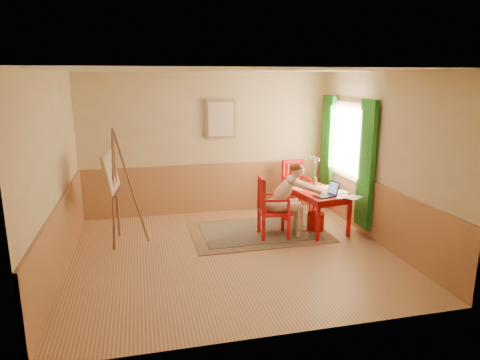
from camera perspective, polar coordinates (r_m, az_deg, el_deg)
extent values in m
cube|color=tan|center=(6.84, -1.00, -9.84)|extent=(5.00, 4.50, 0.02)
cube|color=white|center=(6.28, -1.10, 14.49)|extent=(5.00, 4.50, 0.02)
cube|color=tan|center=(8.60, -4.25, 4.79)|extent=(5.00, 0.02, 2.80)
cube|color=tan|center=(4.30, 5.37, -4.22)|extent=(5.00, 0.02, 2.80)
cube|color=tan|center=(6.39, -23.64, 0.59)|extent=(0.02, 4.50, 2.80)
cube|color=tan|center=(7.35, 18.46, 2.62)|extent=(0.02, 4.50, 2.80)
cube|color=#A86F45|center=(8.76, -4.12, -1.07)|extent=(5.00, 0.04, 1.00)
cube|color=#A86F45|center=(6.62, -22.64, -7.00)|extent=(0.04, 4.50, 1.00)
cube|color=#A86F45|center=(7.55, 17.75, -4.10)|extent=(0.04, 4.50, 1.00)
cube|color=white|center=(8.25, 14.33, 5.08)|extent=(0.02, 1.00, 1.30)
cube|color=#9A7658|center=(8.24, 14.20, 5.08)|extent=(0.03, 1.12, 1.42)
cube|color=#2A9228|center=(7.60, 16.41, 1.94)|extent=(0.08, 0.45, 2.20)
cube|color=#2A9228|center=(8.96, 11.54, 3.93)|extent=(0.08, 0.45, 2.20)
cube|color=#9A7658|center=(8.53, -2.58, 8.13)|extent=(0.60, 0.04, 0.76)
cube|color=beige|center=(8.51, -2.55, 8.11)|extent=(0.50, 0.02, 0.66)
cube|color=#8C7251|center=(7.72, 2.48, -6.93)|extent=(2.42, 1.62, 0.01)
cube|color=black|center=(7.72, 2.48, -6.87)|extent=(2.01, 1.22, 0.01)
cube|color=red|center=(7.81, 10.24, -1.54)|extent=(0.89, 1.29, 0.04)
cube|color=red|center=(7.83, 10.22, -2.04)|extent=(0.78, 1.18, 0.10)
cube|color=red|center=(7.31, 10.31, -5.56)|extent=(0.06, 0.06, 0.68)
cube|color=red|center=(7.65, 14.31, -4.90)|extent=(0.06, 0.06, 0.68)
cube|color=red|center=(8.22, 6.25, -3.26)|extent=(0.06, 0.06, 0.68)
cube|color=red|center=(8.52, 9.97, -2.78)|extent=(0.06, 0.06, 0.68)
cube|color=red|center=(7.40, 4.51, -4.22)|extent=(0.53, 0.51, 0.05)
cube|color=red|center=(7.24, 3.14, -6.60)|extent=(0.06, 0.06, 0.43)
cube|color=red|center=(7.33, 6.50, -6.40)|extent=(0.06, 0.06, 0.43)
cube|color=red|center=(7.62, 2.53, -5.54)|extent=(0.06, 0.06, 0.43)
cube|color=red|center=(7.71, 5.72, -5.36)|extent=(0.06, 0.06, 0.43)
cube|color=red|center=(7.07, 3.20, -2.37)|extent=(0.06, 0.06, 0.58)
cube|color=red|center=(7.46, 2.57, -1.50)|extent=(0.06, 0.06, 0.58)
cube|color=red|center=(7.20, 2.90, 0.07)|extent=(0.09, 0.47, 0.06)
cube|color=red|center=(7.17, 3.04, -2.27)|extent=(0.04, 0.05, 0.48)
cube|color=red|center=(7.27, 2.87, -2.05)|extent=(0.04, 0.05, 0.48)
cube|color=red|center=(7.37, 2.71, -1.83)|extent=(0.04, 0.05, 0.48)
cube|color=red|center=(7.13, 4.91, -2.75)|extent=(0.44, 0.08, 0.04)
cube|color=red|center=(7.21, 6.50, -3.57)|extent=(0.05, 0.05, 0.23)
cube|color=red|center=(7.52, 4.20, -1.87)|extent=(0.44, 0.08, 0.04)
cube|color=red|center=(7.59, 5.71, -2.66)|extent=(0.05, 0.05, 0.23)
cube|color=red|center=(8.77, 7.57, -1.45)|extent=(0.52, 0.54, 0.05)
cube|color=red|center=(8.93, 5.71, -2.70)|extent=(0.06, 0.06, 0.43)
cube|color=red|center=(8.56, 6.95, -3.47)|extent=(0.06, 0.06, 0.43)
cube|color=red|center=(9.11, 8.06, -2.45)|extent=(0.06, 0.06, 0.43)
cube|color=red|center=(8.75, 9.38, -3.18)|extent=(0.06, 0.06, 0.43)
cube|color=red|center=(8.80, 5.80, 0.76)|extent=(0.06, 0.06, 0.58)
cube|color=red|center=(8.98, 8.18, 0.95)|extent=(0.06, 0.06, 0.58)
cube|color=red|center=(8.83, 7.05, 2.50)|extent=(0.47, 0.10, 0.06)
cube|color=red|center=(8.84, 6.38, 0.70)|extent=(0.05, 0.04, 0.48)
cube|color=red|center=(8.89, 7.00, 0.75)|extent=(0.05, 0.04, 0.48)
cube|color=red|center=(8.94, 7.61, 0.80)|extent=(0.05, 0.04, 0.48)
cube|color=red|center=(8.62, 6.40, 0.08)|extent=(0.09, 0.44, 0.04)
cube|color=red|center=(8.47, 6.99, -1.00)|extent=(0.05, 0.05, 0.23)
cube|color=red|center=(8.80, 8.82, 0.29)|extent=(0.09, 0.44, 0.04)
cube|color=red|center=(8.66, 9.44, -0.76)|extent=(0.05, 0.05, 0.23)
ellipsoid|color=beige|center=(7.36, 4.55, -3.35)|extent=(0.32, 0.39, 0.23)
cylinder|color=beige|center=(7.33, 6.36, -3.56)|extent=(0.47, 0.20, 0.16)
cylinder|color=beige|center=(7.50, 6.01, -3.15)|extent=(0.47, 0.20, 0.16)
cylinder|color=beige|center=(7.47, 7.91, -5.45)|extent=(0.13, 0.13, 0.52)
cylinder|color=beige|center=(7.63, 7.53, -5.01)|extent=(0.13, 0.13, 0.52)
cube|color=beige|center=(7.57, 8.32, -7.24)|extent=(0.22, 0.11, 0.08)
cube|color=beige|center=(7.73, 7.94, -6.77)|extent=(0.22, 0.11, 0.08)
ellipsoid|color=beige|center=(7.33, 5.75, -1.59)|extent=(0.52, 0.34, 0.54)
ellipsoid|color=beige|center=(7.32, 6.95, -0.06)|extent=(0.23, 0.32, 0.18)
sphere|color=beige|center=(7.31, 7.80, 1.24)|extent=(0.22, 0.22, 0.20)
ellipsoid|color=#5E2A14|center=(7.29, 7.65, 1.69)|extent=(0.21, 0.22, 0.15)
sphere|color=#5E2A14|center=(7.27, 7.03, 1.59)|extent=(0.12, 0.12, 0.11)
cylinder|color=beige|center=(7.22, 7.99, -0.74)|extent=(0.24, 0.13, 0.15)
cylinder|color=beige|center=(7.33, 9.65, -1.28)|extent=(0.31, 0.12, 0.18)
sphere|color=beige|center=(7.24, 8.74, -0.99)|extent=(0.10, 0.10, 0.09)
sphere|color=beige|center=(7.41, 10.54, -1.56)|extent=(0.08, 0.08, 0.08)
cylinder|color=beige|center=(7.50, 7.35, -0.18)|extent=(0.23, 0.10, 0.15)
cylinder|color=beige|center=(7.57, 9.06, -0.78)|extent=(0.31, 0.17, 0.18)
sphere|color=beige|center=(7.54, 8.03, -0.39)|extent=(0.10, 0.10, 0.09)
sphere|color=beige|center=(7.59, 10.07, -1.18)|extent=(0.08, 0.08, 0.08)
cube|color=#1E2338|center=(7.45, 11.20, -2.10)|extent=(0.39, 0.33, 0.02)
cube|color=#2D3342|center=(7.45, 11.20, -2.07)|extent=(0.33, 0.26, 0.00)
cube|color=#1E2338|center=(7.55, 12.37, -1.01)|extent=(0.14, 0.25, 0.22)
cube|color=#99BFF2|center=(7.54, 12.29, -1.06)|extent=(0.11, 0.20, 0.18)
cube|color=white|center=(7.51, 14.86, -2.22)|extent=(0.37, 0.34, 0.00)
cube|color=white|center=(8.08, 11.38, -0.93)|extent=(0.34, 0.28, 0.00)
cube|color=white|center=(7.94, 8.09, -1.05)|extent=(0.37, 0.36, 0.00)
cube|color=white|center=(7.79, 13.06, -1.55)|extent=(0.32, 0.24, 0.00)
cylinder|color=#3F724C|center=(8.24, 9.90, -0.08)|extent=(0.12, 0.12, 0.14)
cylinder|color=#3F7233|center=(8.20, 9.57, 1.59)|extent=(0.11, 0.08, 0.38)
sphere|color=#728CD8|center=(8.18, 9.22, 2.91)|extent=(0.08, 0.08, 0.06)
cylinder|color=#3F7233|center=(8.15, 10.08, 1.56)|extent=(0.01, 0.09, 0.40)
sphere|color=pink|center=(8.07, 10.25, 2.87)|extent=(0.05, 0.05, 0.04)
cylinder|color=#3F7233|center=(8.21, 9.90, 1.29)|extent=(0.01, 0.04, 0.29)
sphere|color=pink|center=(8.20, 9.89, 2.31)|extent=(0.06, 0.06, 0.05)
cylinder|color=#3F7233|center=(8.14, 10.15, 1.44)|extent=(0.01, 0.13, 0.37)
sphere|color=#728CD8|center=(8.05, 10.39, 2.63)|extent=(0.07, 0.07, 0.05)
cylinder|color=#3F7233|center=(8.24, 9.91, 1.45)|extent=(0.04, 0.11, 0.33)
sphere|color=pink|center=(8.26, 9.91, 2.63)|extent=(0.06, 0.06, 0.05)
cylinder|color=#3F7233|center=(8.22, 9.94, 1.44)|extent=(0.02, 0.06, 0.33)
sphere|color=pink|center=(8.21, 9.96, 2.61)|extent=(0.06, 0.06, 0.04)
cylinder|color=#3F7233|center=(8.24, 9.86, 1.63)|extent=(0.02, 0.11, 0.38)
sphere|color=#728CD8|center=(8.25, 9.81, 2.97)|extent=(0.06, 0.06, 0.04)
cylinder|color=#B6100B|center=(7.88, 10.03, -5.49)|extent=(0.41, 0.41, 0.33)
cylinder|color=brown|center=(7.12, -16.52, -1.24)|extent=(0.13, 0.35, 1.92)
cylinder|color=brown|center=(7.42, -16.15, -0.63)|extent=(0.06, 0.35, 1.92)
cylinder|color=brown|center=(7.23, -14.30, -0.87)|extent=(0.50, 0.09, 1.93)
cylinder|color=brown|center=(7.29, -16.49, -1.52)|extent=(0.09, 0.54, 0.03)
cube|color=brown|center=(7.28, -16.01, -1.51)|extent=(0.12, 0.58, 0.03)
cube|color=#9A7658|center=(7.22, -16.86, 1.06)|extent=(0.23, 0.86, 0.64)
cube|color=beige|center=(7.21, -16.70, 1.06)|extent=(0.19, 0.77, 0.55)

